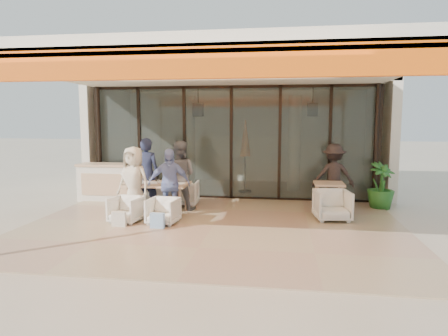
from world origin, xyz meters
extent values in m
plane|color=#C6B293|center=(0.00, 0.00, 0.00)|extent=(70.00, 70.00, 0.00)
cube|color=tan|center=(0.00, 0.00, 0.01)|extent=(8.00, 6.00, 0.01)
cube|color=silver|center=(0.00, 0.00, 3.30)|extent=(8.00, 6.00, 0.20)
cube|color=#F45B0C|center=(0.00, -2.94, 3.02)|extent=(8.00, 0.12, 0.45)
cube|color=#FA5A14|center=(0.00, -2.25, 3.14)|extent=(8.00, 1.50, 0.06)
cylinder|color=black|center=(-3.88, 2.88, 1.60)|extent=(0.12, 0.12, 3.20)
cylinder|color=black|center=(3.88, 2.88, 1.60)|extent=(0.12, 0.12, 3.20)
cube|color=#9EADA3|center=(0.00, 3.00, 1.60)|extent=(8.00, 0.03, 3.20)
cube|color=black|center=(0.00, 3.00, 0.04)|extent=(8.00, 0.10, 0.08)
cube|color=black|center=(0.00, 3.00, 3.16)|extent=(8.00, 0.10, 0.08)
cube|color=black|center=(-4.00, 3.00, 1.60)|extent=(0.08, 0.10, 3.20)
cube|color=black|center=(-2.70, 3.00, 1.60)|extent=(0.08, 0.10, 3.20)
cube|color=black|center=(-1.35, 3.00, 1.60)|extent=(0.08, 0.10, 3.20)
cube|color=black|center=(0.00, 3.00, 1.60)|extent=(0.08, 0.10, 3.20)
cube|color=black|center=(1.35, 3.00, 1.60)|extent=(0.08, 0.10, 3.20)
cube|color=black|center=(2.70, 3.00, 1.60)|extent=(0.08, 0.10, 3.20)
cube|color=black|center=(4.00, 3.00, 1.60)|extent=(0.08, 0.10, 3.20)
cube|color=silver|center=(0.00, 6.50, 1.70)|extent=(9.00, 0.25, 3.40)
cube|color=silver|center=(-4.40, 4.75, 1.70)|extent=(0.25, 3.50, 3.40)
cube|color=silver|center=(4.40, 4.75, 1.70)|extent=(0.25, 3.50, 3.40)
cube|color=silver|center=(0.00, 4.75, 3.40)|extent=(9.00, 3.50, 0.25)
cube|color=tan|center=(0.00, 4.75, 0.01)|extent=(8.00, 3.50, 0.02)
cylinder|color=silver|center=(-1.60, 4.60, 1.50)|extent=(0.40, 0.40, 3.00)
cylinder|color=silver|center=(1.80, 4.60, 1.50)|extent=(0.40, 0.40, 3.00)
cylinder|color=black|center=(-1.20, 4.20, 3.00)|extent=(0.03, 0.03, 0.70)
cube|color=black|center=(-1.20, 4.20, 2.55)|extent=(0.30, 0.30, 0.40)
sphere|color=#FFBF72|center=(-1.20, 4.20, 2.55)|extent=(0.18, 0.18, 0.18)
cylinder|color=black|center=(2.30, 4.20, 3.00)|extent=(0.03, 0.03, 0.70)
cube|color=black|center=(2.30, 4.20, 2.55)|extent=(0.30, 0.30, 0.40)
sphere|color=#FFBF72|center=(2.30, 4.20, 2.55)|extent=(0.18, 0.18, 0.18)
cylinder|color=black|center=(0.30, 4.00, 0.05)|extent=(0.40, 0.40, 0.05)
cylinder|color=black|center=(0.30, 4.00, 1.05)|extent=(0.04, 0.04, 2.10)
cone|color=orange|center=(0.30, 4.00, 1.70)|extent=(0.32, 0.32, 1.10)
cube|color=silver|center=(-3.27, 2.30, 0.50)|extent=(1.80, 0.60, 1.00)
cube|color=tan|center=(-3.27, 2.30, 1.01)|extent=(1.85, 0.65, 0.06)
cube|color=tan|center=(-3.27, 1.99, 0.50)|extent=(1.50, 0.02, 0.60)
cube|color=tan|center=(-1.53, 0.99, 0.72)|extent=(1.50, 0.90, 0.05)
cube|color=white|center=(-1.53, 0.99, 0.74)|extent=(1.30, 0.35, 0.01)
cylinder|color=tan|center=(-2.15, 0.67, 0.35)|extent=(0.06, 0.06, 0.70)
cylinder|color=tan|center=(-0.91, 0.67, 0.35)|extent=(0.06, 0.06, 0.70)
cylinder|color=tan|center=(-2.15, 1.31, 0.35)|extent=(0.06, 0.06, 0.70)
cylinder|color=tan|center=(-0.91, 1.31, 0.35)|extent=(0.06, 0.06, 0.70)
cylinder|color=white|center=(-1.98, 0.84, 0.81)|extent=(0.06, 0.06, 0.11)
cylinder|color=white|center=(-1.78, 1.19, 0.81)|extent=(0.06, 0.06, 0.11)
cylinder|color=white|center=(-1.48, 0.89, 0.81)|extent=(0.06, 0.06, 0.11)
cylinder|color=white|center=(-1.23, 1.17, 0.81)|extent=(0.06, 0.06, 0.11)
cylinder|color=brown|center=(-2.08, 1.14, 0.83)|extent=(0.07, 0.07, 0.16)
cylinder|color=black|center=(-1.63, 1.27, 0.83)|extent=(0.09, 0.09, 0.17)
cylinder|color=black|center=(-1.63, 1.27, 0.93)|extent=(0.10, 0.10, 0.01)
cylinder|color=white|center=(-1.98, 0.69, 0.76)|extent=(0.22, 0.22, 0.01)
cylinder|color=white|center=(-1.08, 0.69, 0.76)|extent=(0.22, 0.22, 0.01)
cylinder|color=white|center=(-1.98, 1.31, 0.76)|extent=(0.22, 0.22, 0.01)
cylinder|color=white|center=(-1.08, 1.31, 0.76)|extent=(0.22, 0.22, 0.01)
imported|color=silver|center=(-1.95, 1.94, 0.32)|extent=(0.78, 0.76, 0.64)
imported|color=silver|center=(-1.11, 1.94, 0.37)|extent=(0.75, 0.71, 0.73)
imported|color=silver|center=(-1.95, 0.04, 0.32)|extent=(0.72, 0.69, 0.65)
imported|color=silver|center=(-1.11, 0.04, 0.32)|extent=(0.67, 0.64, 0.64)
imported|color=#171E33|center=(-1.95, 1.44, 0.91)|extent=(0.68, 0.46, 1.81)
imported|color=slate|center=(-1.11, 1.44, 0.87)|extent=(0.85, 0.66, 1.75)
imported|color=beige|center=(-1.95, 0.54, 0.83)|extent=(0.91, 0.71, 1.65)
imported|color=#6E7FB8|center=(-1.11, 0.54, 0.81)|extent=(1.00, 0.56, 1.62)
cube|color=silver|center=(-1.95, -0.36, 0.17)|extent=(0.30, 0.10, 0.34)
cube|color=#99BFD8|center=(-1.11, -0.36, 0.17)|extent=(0.30, 0.10, 0.34)
cube|color=tan|center=(2.56, 1.64, 0.72)|extent=(0.70, 0.70, 0.05)
cylinder|color=tan|center=(2.28, 1.36, 0.35)|extent=(0.05, 0.05, 0.70)
cylinder|color=tan|center=(2.84, 1.36, 0.35)|extent=(0.05, 0.05, 0.70)
cylinder|color=tan|center=(2.28, 1.92, 0.35)|extent=(0.05, 0.05, 0.70)
cylinder|color=tan|center=(2.84, 1.92, 0.35)|extent=(0.05, 0.05, 0.70)
imported|color=silver|center=(2.56, 0.89, 0.38)|extent=(0.84, 0.80, 0.77)
imported|color=black|center=(2.74, 2.29, 0.83)|extent=(1.10, 0.67, 1.65)
imported|color=#1E5919|center=(3.92, 2.32, 0.60)|extent=(0.93, 0.93, 1.19)
camera|label=1|loc=(1.43, -8.15, 2.27)|focal=32.00mm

